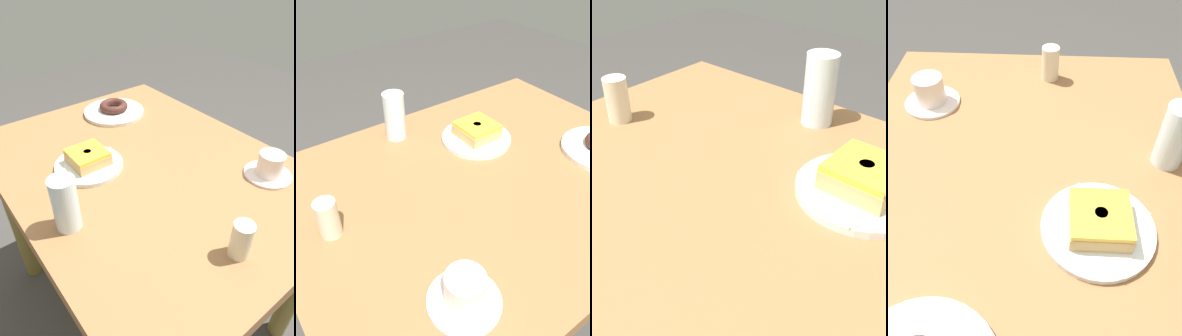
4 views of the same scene
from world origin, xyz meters
TOP-DOWN VIEW (x-y plane):
  - ground_plane at (0.00, 0.00)m, footprint 6.00×6.00m
  - table at (0.00, 0.00)m, footprint 1.00×0.76m
  - plate_chocolate_ring at (0.34, -0.11)m, footprint 0.23×0.23m
  - napkin_chocolate_ring at (0.34, -0.11)m, footprint 0.19×0.19m
  - donut_chocolate_ring at (0.34, -0.11)m, footprint 0.11×0.11m
  - plate_glazed_square at (0.09, 0.14)m, footprint 0.20×0.20m
  - napkin_glazed_square at (0.09, 0.14)m, footprint 0.19×0.19m
  - donut_glazed_square at (0.09, 0.14)m, footprint 0.10×0.10m
  - water_glass at (-0.09, 0.29)m, footprint 0.06×0.06m
  - coffee_cup at (-0.26, -0.24)m, footprint 0.13×0.13m
  - sugar_jar at (-0.38, 0.04)m, footprint 0.04×0.04m

SIDE VIEW (x-z plane):
  - ground_plane at x=0.00m, z-range 0.00..0.00m
  - table at x=0.00m, z-range 0.25..0.96m
  - plate_glazed_square at x=0.09m, z-range 0.71..0.72m
  - plate_chocolate_ring at x=0.34m, z-range 0.71..0.72m
  - napkin_glazed_square at x=0.09m, z-range 0.72..0.72m
  - napkin_chocolate_ring at x=0.34m, z-range 0.72..0.72m
  - donut_chocolate_ring at x=0.34m, z-range 0.72..0.75m
  - coffee_cup at x=-0.26m, z-range 0.70..0.77m
  - donut_glazed_square at x=0.09m, z-range 0.72..0.76m
  - sugar_jar at x=-0.38m, z-range 0.71..0.79m
  - water_glass at x=-0.09m, z-range 0.71..0.84m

